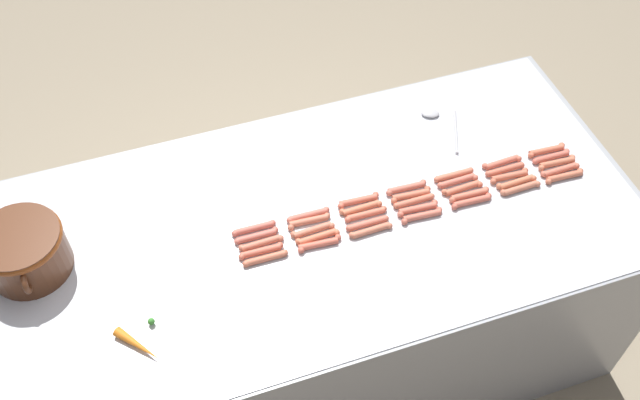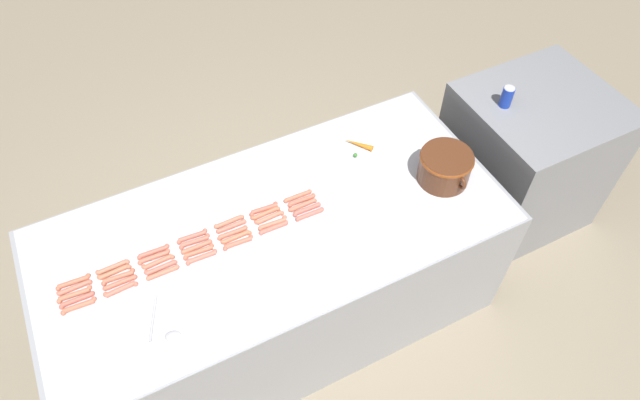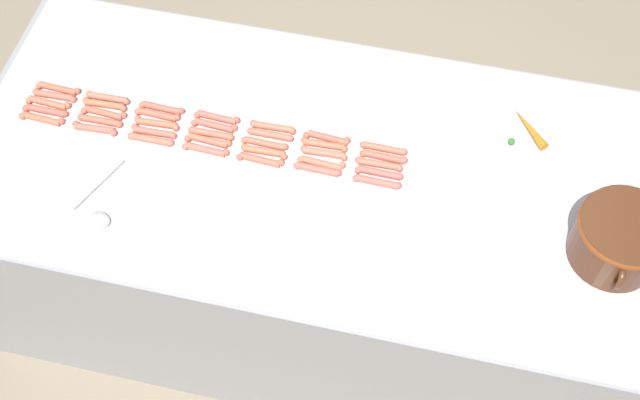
# 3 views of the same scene
# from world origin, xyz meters

# --- Properties ---
(ground_plane) EXTENTS (20.00, 20.00, 0.00)m
(ground_plane) POSITION_xyz_m (0.00, 0.00, 0.00)
(ground_plane) COLOR gray
(griddle_counter) EXTENTS (1.08, 2.32, 0.87)m
(griddle_counter) POSITION_xyz_m (0.00, 0.00, 0.44)
(griddle_counter) COLOR #9EA0A5
(griddle_counter) RESTS_ON ground_plane
(hot_dog_0) EXTENTS (0.03, 0.16, 0.02)m
(hot_dog_0) POSITION_xyz_m (-0.10, -0.93, 0.89)
(hot_dog_0) COLOR #CD6B4E
(hot_dog_0) RESTS_ON griddle_counter
(hot_dog_1) EXTENTS (0.03, 0.16, 0.02)m
(hot_dog_1) POSITION_xyz_m (-0.10, -0.76, 0.89)
(hot_dog_1) COLOR #CA7256
(hot_dog_1) RESTS_ON griddle_counter
(hot_dog_2) EXTENTS (0.03, 0.16, 0.02)m
(hot_dog_2) POSITION_xyz_m (-0.10, -0.57, 0.89)
(hot_dog_2) COLOR #CE634F
(hot_dog_2) RESTS_ON griddle_counter
(hot_dog_3) EXTENTS (0.03, 0.16, 0.02)m
(hot_dog_3) POSITION_xyz_m (-0.10, -0.38, 0.89)
(hot_dog_3) COLOR #CC6652
(hot_dog_3) RESTS_ON griddle_counter
(hot_dog_4) EXTENTS (0.03, 0.16, 0.02)m
(hot_dog_4) POSITION_xyz_m (-0.11, -0.19, 0.89)
(hot_dog_4) COLOR #CE7054
(hot_dog_4) RESTS_ON griddle_counter
(hot_dog_5) EXTENTS (0.03, 0.16, 0.02)m
(hot_dog_5) POSITION_xyz_m (-0.10, -0.00, 0.89)
(hot_dog_5) COLOR #D7634D
(hot_dog_5) RESTS_ON griddle_counter
(hot_dog_6) EXTENTS (0.02, 0.16, 0.02)m
(hot_dog_6) POSITION_xyz_m (-0.10, 0.18, 0.89)
(hot_dog_6) COLOR #CF6C4F
(hot_dog_6) RESTS_ON griddle_counter
(hot_dog_7) EXTENTS (0.03, 0.16, 0.02)m
(hot_dog_7) POSITION_xyz_m (-0.07, -0.93, 0.89)
(hot_dog_7) COLOR #D66D56
(hot_dog_7) RESTS_ON griddle_counter
(hot_dog_8) EXTENTS (0.03, 0.16, 0.02)m
(hot_dog_8) POSITION_xyz_m (-0.07, -0.76, 0.89)
(hot_dog_8) COLOR #D4714F
(hot_dog_8) RESTS_ON griddle_counter
(hot_dog_9) EXTENTS (0.03, 0.16, 0.02)m
(hot_dog_9) POSITION_xyz_m (-0.07, -0.57, 0.89)
(hot_dog_9) COLOR #D36A51
(hot_dog_9) RESTS_ON griddle_counter
(hot_dog_10) EXTENTS (0.03, 0.16, 0.02)m
(hot_dog_10) POSITION_xyz_m (-0.07, -0.37, 0.89)
(hot_dog_10) COLOR #CE6751
(hot_dog_10) RESTS_ON griddle_counter
(hot_dog_11) EXTENTS (0.02, 0.16, 0.02)m
(hot_dog_11) POSITION_xyz_m (-0.07, -0.19, 0.89)
(hot_dog_11) COLOR #D26B56
(hot_dog_11) RESTS_ON griddle_counter
(hot_dog_12) EXTENTS (0.03, 0.16, 0.02)m
(hot_dog_12) POSITION_xyz_m (-0.07, -0.01, 0.89)
(hot_dog_12) COLOR #D76D4D
(hot_dog_12) RESTS_ON griddle_counter
(hot_dog_13) EXTENTS (0.03, 0.16, 0.02)m
(hot_dog_13) POSITION_xyz_m (-0.07, 0.19, 0.89)
(hot_dog_13) COLOR #D3644D
(hot_dog_13) RESTS_ON griddle_counter
(hot_dog_14) EXTENTS (0.03, 0.16, 0.02)m
(hot_dog_14) POSITION_xyz_m (-0.04, -0.94, 0.89)
(hot_dog_14) COLOR #CE7051
(hot_dog_14) RESTS_ON griddle_counter
(hot_dog_15) EXTENTS (0.03, 0.16, 0.02)m
(hot_dog_15) POSITION_xyz_m (-0.04, -0.75, 0.89)
(hot_dog_15) COLOR #CC6A4F
(hot_dog_15) RESTS_ON griddle_counter
(hot_dog_16) EXTENTS (0.03, 0.16, 0.02)m
(hot_dog_16) POSITION_xyz_m (-0.04, -0.56, 0.89)
(hot_dog_16) COLOR #D46C4F
(hot_dog_16) RESTS_ON griddle_counter
(hot_dog_17) EXTENTS (0.02, 0.16, 0.02)m
(hot_dog_17) POSITION_xyz_m (-0.04, -0.38, 0.89)
(hot_dog_17) COLOR #CE6C51
(hot_dog_17) RESTS_ON griddle_counter
(hot_dog_18) EXTENTS (0.03, 0.16, 0.02)m
(hot_dog_18) POSITION_xyz_m (-0.04, -0.20, 0.89)
(hot_dog_18) COLOR #D4694F
(hot_dog_18) RESTS_ON griddle_counter
(hot_dog_19) EXTENTS (0.03, 0.16, 0.02)m
(hot_dog_19) POSITION_xyz_m (-0.04, -0.00, 0.89)
(hot_dog_19) COLOR #CD7256
(hot_dog_19) RESTS_ON griddle_counter
(hot_dog_20) EXTENTS (0.03, 0.16, 0.02)m
(hot_dog_20) POSITION_xyz_m (-0.04, 0.18, 0.89)
(hot_dog_20) COLOR #CD6E54
(hot_dog_20) RESTS_ON griddle_counter
(hot_dog_21) EXTENTS (0.03, 0.16, 0.02)m
(hot_dog_21) POSITION_xyz_m (-0.01, -0.94, 0.89)
(hot_dog_21) COLOR #D26351
(hot_dog_21) RESTS_ON griddle_counter
(hot_dog_22) EXTENTS (0.02, 0.16, 0.02)m
(hot_dog_22) POSITION_xyz_m (-0.01, -0.75, 0.89)
(hot_dog_22) COLOR #D4674E
(hot_dog_22) RESTS_ON griddle_counter
(hot_dog_23) EXTENTS (0.03, 0.16, 0.02)m
(hot_dog_23) POSITION_xyz_m (-0.00, -0.56, 0.89)
(hot_dog_23) COLOR #CE6955
(hot_dog_23) RESTS_ON griddle_counter
(hot_dog_24) EXTENTS (0.03, 0.16, 0.02)m
(hot_dog_24) POSITION_xyz_m (-0.01, -0.38, 0.89)
(hot_dog_24) COLOR #D26B4E
(hot_dog_24) RESTS_ON griddle_counter
(hot_dog_25) EXTENTS (0.03, 0.16, 0.02)m
(hot_dog_25) POSITION_xyz_m (-0.01, -0.19, 0.89)
(hot_dog_25) COLOR #D6714F
(hot_dog_25) RESTS_ON griddle_counter
(hot_dog_26) EXTENTS (0.03, 0.16, 0.02)m
(hot_dog_26) POSITION_xyz_m (-0.00, -0.00, 0.89)
(hot_dog_26) COLOR #CC7055
(hot_dog_26) RESTS_ON griddle_counter
(hot_dog_27) EXTENTS (0.02, 0.16, 0.02)m
(hot_dog_27) POSITION_xyz_m (-0.01, 0.19, 0.89)
(hot_dog_27) COLOR #CB6555
(hot_dog_27) RESTS_ON griddle_counter
(hot_dog_28) EXTENTS (0.03, 0.16, 0.02)m
(hot_dog_28) POSITION_xyz_m (0.03, -0.94, 0.89)
(hot_dog_28) COLOR #D76B4E
(hot_dog_28) RESTS_ON griddle_counter
(hot_dog_29) EXTENTS (0.03, 0.16, 0.02)m
(hot_dog_29) POSITION_xyz_m (0.03, -0.75, 0.89)
(hot_dog_29) COLOR #D46953
(hot_dog_29) RESTS_ON griddle_counter
(hot_dog_30) EXTENTS (0.02, 0.16, 0.02)m
(hot_dog_30) POSITION_xyz_m (0.03, -0.56, 0.89)
(hot_dog_30) COLOR #D46F53
(hot_dog_30) RESTS_ON griddle_counter
(hot_dog_31) EXTENTS (0.03, 0.16, 0.02)m
(hot_dog_31) POSITION_xyz_m (0.03, -0.37, 0.89)
(hot_dog_31) COLOR #CE6956
(hot_dog_31) RESTS_ON griddle_counter
(hot_dog_32) EXTENTS (0.03, 0.16, 0.02)m
(hot_dog_32) POSITION_xyz_m (0.03, -0.19, 0.89)
(hot_dog_32) COLOR #D5654E
(hot_dog_32) RESTS_ON griddle_counter
(hot_dog_33) EXTENTS (0.03, 0.16, 0.02)m
(hot_dog_33) POSITION_xyz_m (0.02, -0.01, 0.89)
(hot_dog_33) COLOR #D26654
(hot_dog_33) RESTS_ON griddle_counter
(hot_dog_34) EXTENTS (0.03, 0.16, 0.02)m
(hot_dog_34) POSITION_xyz_m (0.03, 0.19, 0.89)
(hot_dog_34) COLOR #D06656
(hot_dog_34) RESTS_ON griddle_counter
(bean_pot) EXTENTS (0.34, 0.28, 0.17)m
(bean_pot) POSITION_xyz_m (0.12, 0.91, 0.97)
(bean_pot) COLOR #562D19
(bean_pot) RESTS_ON griddle_counter
(serving_spoon) EXTENTS (0.26, 0.14, 0.02)m
(serving_spoon) POSITION_xyz_m (0.31, -0.63, 0.88)
(serving_spoon) COLOR #B7B7BC
(serving_spoon) RESTS_ON griddle_counter
(carrot) EXTENTS (0.15, 0.13, 0.03)m
(carrot) POSITION_xyz_m (-0.28, 0.63, 0.89)
(carrot) COLOR orange
(carrot) RESTS_ON griddle_counter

